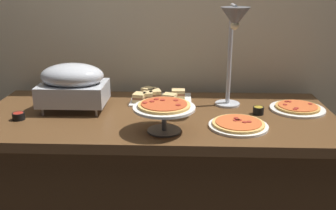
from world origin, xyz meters
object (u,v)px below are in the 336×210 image
Objects in this scene: sauce_cup_far at (19,116)px; pizza_plate_center at (238,125)px; pizza_plate_raised_stand at (164,109)px; chafing_dish at (73,84)px; sandwich_platter at (158,97)px; heat_lamp at (234,30)px; pizza_plate_front at (297,108)px; sauce_cup_near at (258,110)px.

pizza_plate_center is at bearing -3.08° from sauce_cup_far.
pizza_plate_center is 0.99× the size of pizza_plate_raised_stand.
sandwich_platter is at bearing 21.92° from chafing_dish.
heat_lamp is 1.93× the size of pizza_plate_raised_stand.
chafing_dish is 0.63× the size of heat_lamp.
pizza_plate_raised_stand is at bearing -30.72° from chafing_dish.
pizza_plate_center is at bearing -142.81° from pizza_plate_front.
pizza_plate_front is at bearing 6.27° from heat_lamp.
pizza_plate_raised_stand is at bearing -9.72° from sauce_cup_far.
pizza_plate_center is 0.59m from sandwich_platter.
sauce_cup_near is 1.26m from sauce_cup_far.
heat_lamp is 0.57m from pizza_plate_raised_stand.
sauce_cup_far is at bearing -152.87° from sandwich_platter.
sandwich_platter reaches higher than pizza_plate_front.
chafing_dish is 1.24m from pizza_plate_front.
pizza_plate_raised_stand is 0.83× the size of sandwich_platter.
sauce_cup_near is (0.15, -0.04, -0.42)m from heat_lamp.
heat_lamp is 0.58m from pizza_plate_front.
chafing_dish is 1.20× the size of pizza_plate_front.
pizza_plate_center is at bearing -15.08° from chafing_dish.
pizza_plate_center is at bearing -123.91° from sauce_cup_near.
heat_lamp is 1.90× the size of pizza_plate_front.
heat_lamp is (0.86, -0.00, 0.30)m from chafing_dish.
sauce_cup_far is (-0.24, -0.18, -0.13)m from chafing_dish.
sandwich_platter is (-0.78, 0.15, 0.01)m from pizza_plate_front.
pizza_plate_front is at bearing 8.19° from sauce_cup_far.
sandwich_platter is at bearing 157.90° from sauce_cup_near.
pizza_plate_center is at bearing -44.99° from sandwich_platter.
sauce_cup_near is (0.13, 0.20, 0.01)m from pizza_plate_center.
sauce_cup_far is at bearing -144.34° from chafing_dish.
chafing_dish is at bearing -178.26° from pizza_plate_front.
chafing_dish reaches higher than pizza_plate_front.
chafing_dish is 6.19× the size of sauce_cup_near.
pizza_plate_front is 0.79m from sandwich_platter.
pizza_plate_raised_stand is 0.57m from sauce_cup_near.
pizza_plate_center is 0.38m from pizza_plate_raised_stand.
chafing_dish is at bearing -158.08° from sandwich_platter.
sandwich_platter is (-0.40, 0.19, -0.42)m from heat_lamp.
sandwich_platter reaches higher than pizza_plate_center.
sandwich_platter is 0.59m from sauce_cup_near.
sauce_cup_far is (-1.10, -0.17, -0.43)m from heat_lamp.
pizza_plate_center is (-0.36, -0.27, 0.00)m from pizza_plate_front.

